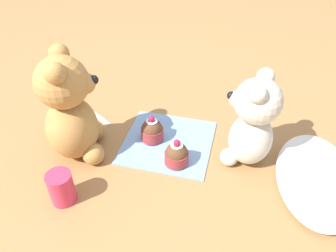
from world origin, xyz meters
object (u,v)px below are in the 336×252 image
teddy_bear_tan (70,111)px  cupcake_near_tan_bear (152,131)px  juice_glass (61,188)px  teaspoon (96,115)px  teddy_bear_cream (252,122)px  cupcake_near_cream_bear (177,154)px

teddy_bear_tan → cupcake_near_tan_bear: size_ratio=3.75×
cupcake_near_tan_bear → juice_glass: cupcake_near_tan_bear is taller
teddy_bear_tan → cupcake_near_tan_bear: teddy_bear_tan is taller
teaspoon → teddy_bear_cream: bearing=-157.8°
teddy_bear_cream → juice_glass: size_ratio=3.10×
cupcake_near_cream_bear → teddy_bear_cream: bearing=111.0°
teddy_bear_tan → juice_glass: (0.15, 0.04, -0.09)m
cupcake_near_cream_bear → juice_glass: same height
cupcake_near_tan_bear → teaspoon: bearing=-108.9°
juice_glass → teaspoon: juice_glass is taller
teaspoon → cupcake_near_tan_bear: bearing=-167.6°
juice_glass → cupcake_near_tan_bear: bearing=150.7°
teddy_bear_tan → cupcake_near_cream_bear: bearing=-109.2°
teddy_bear_cream → juice_glass: 0.44m
teddy_bear_tan → cupcake_near_tan_bear: (-0.09, 0.17, -0.10)m
cupcake_near_tan_bear → teaspoon: 0.20m
teddy_bear_cream → teaspoon: (-0.07, -0.43, -0.11)m
cupcake_near_cream_bear → juice_glass: 0.27m
juice_glass → teaspoon: (-0.30, -0.06, -0.04)m
teddy_bear_tan → juice_glass: size_ratio=3.63×
teddy_bear_cream → cupcake_near_tan_bear: teddy_bear_cream is taller
juice_glass → teddy_bear_cream: bearing=121.4°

